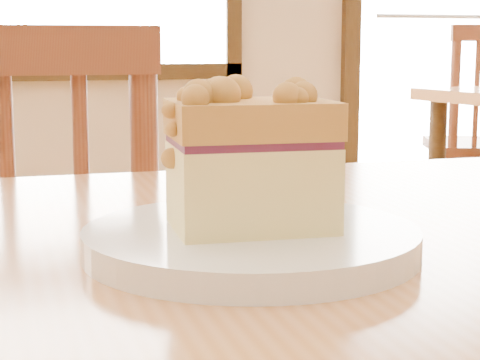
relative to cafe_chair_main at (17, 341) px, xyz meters
The scene contains 3 objects.
cafe_chair_main is the anchor object (origin of this frame).
plate 0.72m from the cafe_chair_main, 75.01° to the right, with size 0.25×0.25×0.02m.
cake_slice 0.75m from the cafe_chair_main, 74.91° to the right, with size 0.13×0.09×0.11m.
Camera 1 is at (0.00, -0.26, 0.90)m, focal length 62.00 mm.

